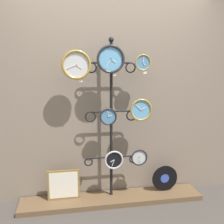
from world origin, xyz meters
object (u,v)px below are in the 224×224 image
at_px(clock_top_left, 76,65).
at_px(clock_bottom_right, 139,157).
at_px(clock_top_center, 111,59).
at_px(clock_middle_center, 108,117).
at_px(picture_frame, 64,185).
at_px(display_stand, 111,150).
at_px(clock_middle_right, 141,110).
at_px(vinyl_record, 165,178).
at_px(clock_bottom_center, 114,160).
at_px(clock_top_right, 143,63).

relative_size(clock_top_left, clock_bottom_right, 1.57).
distance_m(clock_top_center, clock_middle_center, 0.65).
bearing_deg(picture_frame, clock_top_left, -27.09).
xyz_separation_m(display_stand, clock_bottom_right, (0.33, -0.09, -0.08)).
distance_m(clock_top_left, clock_middle_right, 0.90).
bearing_deg(vinyl_record, clock_middle_right, -166.98).
xyz_separation_m(clock_middle_right, vinyl_record, (0.35, 0.08, -0.91)).
height_order(display_stand, clock_middle_center, display_stand).
distance_m(clock_bottom_center, vinyl_record, 0.75).
bearing_deg(clock_middle_center, vinyl_record, 3.66).
relative_size(clock_top_center, clock_bottom_center, 1.40).
distance_m(vinyl_record, picture_frame, 1.27).
relative_size(clock_middle_center, clock_middle_right, 0.76).
xyz_separation_m(clock_top_center, clock_bottom_center, (0.04, 0.01, -1.16)).
height_order(clock_top_left, clock_top_right, clock_top_left).
height_order(display_stand, vinyl_record, display_stand).
relative_size(display_stand, clock_bottom_right, 9.62).
relative_size(clock_top_left, picture_frame, 0.85).
bearing_deg(vinyl_record, display_stand, 177.98).
distance_m(clock_middle_right, clock_bottom_right, 0.58).
bearing_deg(clock_top_left, vinyl_record, 4.21).
distance_m(clock_middle_center, picture_frame, 0.98).
distance_m(clock_middle_right, vinyl_record, 0.98).
bearing_deg(clock_middle_center, clock_top_right, -0.14).
bearing_deg(picture_frame, clock_bottom_center, -9.26).
bearing_deg(vinyl_record, clock_middle_center, -176.34).
bearing_deg(clock_top_center, clock_bottom_right, 4.80).
distance_m(clock_middle_center, vinyl_record, 1.11).
bearing_deg(clock_top_right, clock_middle_center, 179.86).
distance_m(clock_top_left, clock_top_right, 0.76).
bearing_deg(display_stand, clock_top_center, -102.99).
xyz_separation_m(clock_bottom_center, picture_frame, (-0.59, 0.10, -0.31)).
bearing_deg(clock_top_left, clock_top_right, 2.43).
bearing_deg(vinyl_record, clock_top_center, -172.76).
bearing_deg(clock_bottom_right, clock_bottom_center, -175.58).
bearing_deg(vinyl_record, clock_top_left, -175.79).
bearing_deg(clock_top_left, display_stand, 14.59).
bearing_deg(clock_bottom_right, clock_top_right, 24.57).
relative_size(clock_top_right, clock_middle_center, 0.95).
height_order(vinyl_record, picture_frame, picture_frame).
height_order(clock_top_right, clock_middle_center, clock_top_right).
distance_m(display_stand, vinyl_record, 0.80).
distance_m(clock_bottom_center, clock_bottom_right, 0.32).
bearing_deg(clock_top_left, clock_bottom_right, 1.50).
xyz_separation_m(clock_middle_center, clock_bottom_center, (0.06, -0.04, -0.51)).
xyz_separation_m(clock_top_right, picture_frame, (-0.93, 0.06, -1.43)).
distance_m(display_stand, clock_top_left, 1.09).
bearing_deg(clock_bottom_right, picture_frame, 175.46).
bearing_deg(clock_bottom_right, clock_top_left, -178.50).
xyz_separation_m(clock_middle_right, picture_frame, (-0.91, 0.09, -0.89)).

